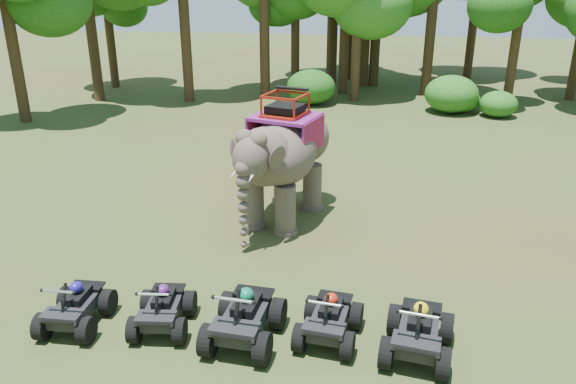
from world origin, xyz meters
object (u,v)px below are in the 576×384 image
elephant (284,157)px  atv_2 (244,311)px  atv_4 (419,325)px  atv_0 (74,301)px  atv_1 (162,304)px  atv_3 (329,313)px

elephant → atv_2: (0.20, -6.14, -1.25)m
atv_2 → atv_4: 3.45m
elephant → atv_2: elephant is taller
atv_0 → atv_2: size_ratio=0.86×
atv_1 → atv_2: size_ratio=0.84×
atv_1 → atv_3: bearing=-3.9°
atv_0 → atv_4: (7.10, 0.15, 0.07)m
atv_0 → atv_1: bearing=5.0°
atv_1 → atv_3: atv_3 is taller
elephant → atv_0: (-3.45, -6.19, -1.35)m
elephant → atv_4: (3.65, -6.04, -1.28)m
elephant → atv_1: size_ratio=2.94×
elephant → atv_4: elephant is taller
atv_1 → atv_4: (5.25, -0.06, 0.08)m
atv_4 → atv_1: bearing=-172.0°
atv_3 → atv_4: size_ratio=0.91×
atv_1 → atv_2: 1.81m
elephant → atv_2: 6.27m
atv_1 → atv_4: 5.25m
atv_2 → atv_4: atv_2 is taller
atv_3 → atv_0: bearing=-169.2°
elephant → atv_3: 6.26m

